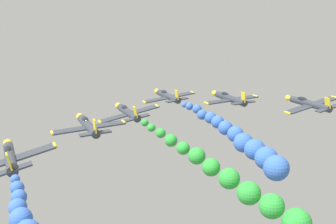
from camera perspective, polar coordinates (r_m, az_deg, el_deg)
The scene contains 8 objects.
airplane_lead at distance 78.39m, azimuth -0.02°, elevation 2.08°, with size 9.54×10.35×2.61m.
smoke_trail_lead at distance 57.94m, azimuth 10.18°, elevation -4.21°, with size 3.83×25.23×5.80m.
airplane_left_inner at distance 67.52m, azimuth -5.20°, elevation -0.03°, with size 9.46×10.35×2.92m.
smoke_trail_left_inner at distance 49.04m, azimuth 9.61°, elevation -9.59°, with size 10.15×24.90×7.93m.
airplane_right_inner at distance 74.14m, azimuth 8.00°, elevation 1.77°, with size 9.56×10.35×2.35m.
airplane_left_outer at distance 57.62m, azimuth -10.30°, elevation -1.72°, with size 9.56×10.35×2.35m.
airplane_right_outer at distance 73.67m, azimuth 17.79°, elevation 1.05°, with size 9.45×10.35×2.95m.
airplane_trailing at distance 48.48m, azimuth -19.75°, elevation -5.52°, with size 9.39×10.35×3.11m.
Camera 1 is at (-23.78, -58.97, 115.13)m, focal length 47.16 mm.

